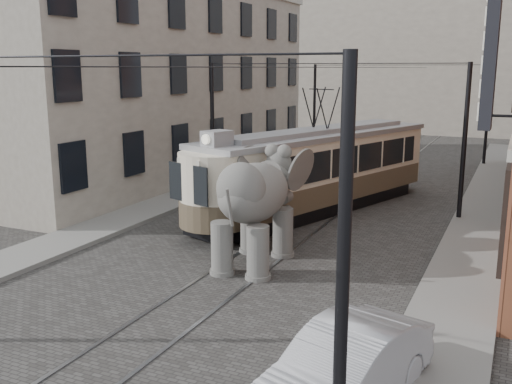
% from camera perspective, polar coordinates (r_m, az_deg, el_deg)
% --- Properties ---
extents(ground, '(120.00, 120.00, 0.00)m').
position_cam_1_polar(ground, '(19.16, 1.78, -5.38)').
color(ground, '#403E3B').
extents(tram_rails, '(1.54, 80.00, 0.02)m').
position_cam_1_polar(tram_rails, '(19.16, 1.78, -5.34)').
color(tram_rails, slate).
rests_on(tram_rails, ground).
extents(sidewalk_right, '(2.00, 60.00, 0.15)m').
position_cam_1_polar(sidewalk_right, '(17.80, 20.00, -7.28)').
color(sidewalk_right, slate).
rests_on(sidewalk_right, ground).
extents(sidewalk_left, '(2.00, 60.00, 0.15)m').
position_cam_1_polar(sidewalk_left, '(22.39, -13.73, -2.94)').
color(sidewalk_left, slate).
rests_on(sidewalk_left, ground).
extents(stucco_building, '(7.00, 24.00, 10.00)m').
position_cam_1_polar(stucco_building, '(32.38, -9.40, 10.65)').
color(stucco_building, gray).
rests_on(stucco_building, ground).
extents(distant_block, '(28.00, 10.00, 14.00)m').
position_cam_1_polar(distant_block, '(57.28, 18.13, 12.83)').
color(distant_block, gray).
rests_on(distant_block, ground).
extents(catenary, '(11.00, 30.20, 6.00)m').
position_cam_1_polar(catenary, '(23.19, 6.24, 5.23)').
color(catenary, black).
rests_on(catenary, ground).
extents(tram, '(6.56, 12.76, 5.00)m').
position_cam_1_polar(tram, '(23.45, 6.33, 4.07)').
color(tram, beige).
rests_on(tram, ground).
extents(elephant, '(3.40, 5.74, 3.41)m').
position_cam_1_polar(elephant, '(16.96, -0.21, -1.72)').
color(elephant, '#5B5954').
rests_on(elephant, ground).
extents(parked_car, '(2.50, 4.52, 1.41)m').
position_cam_1_polar(parked_car, '(10.48, 8.73, -16.92)').
color(parked_car, '#A1A0A5').
rests_on(parked_car, ground).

